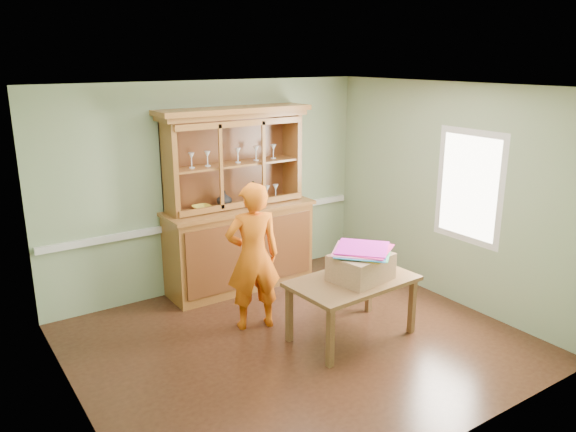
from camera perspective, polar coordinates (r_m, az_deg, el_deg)
floor at (r=6.22m, az=1.10°, el=-12.74°), size 4.50×4.50×0.00m
ceiling at (r=5.46m, az=1.26°, el=12.93°), size 4.50×4.50×0.00m
wall_back at (r=7.37m, az=-7.81°, el=2.97°), size 4.50×0.00×4.50m
wall_left at (r=4.84m, az=-21.30°, el=-5.00°), size 0.00×4.00×4.00m
wall_right at (r=7.19m, az=16.03°, el=2.16°), size 0.00×4.00×4.00m
wall_front at (r=4.32m, az=16.74°, el=-7.08°), size 4.50×0.00×4.50m
chair_rail at (r=7.46m, az=-7.59°, el=-0.43°), size 4.41×0.05×0.08m
framed_map at (r=5.06m, az=-22.08°, el=-1.78°), size 0.03×0.60×0.46m
window_panel at (r=6.96m, az=17.89°, el=2.83°), size 0.03×0.96×1.36m
china_hutch at (r=7.38m, az=-5.06°, el=-1.10°), size 2.02×0.67×2.37m
dining_table at (r=6.14m, az=6.56°, el=-7.10°), size 1.40×0.89×0.68m
cardboard_box at (r=6.06m, az=7.41°, el=-5.15°), size 0.68×0.58×0.28m
kite_stack at (r=6.05m, az=7.57°, el=-3.52°), size 0.75×0.75×0.05m
person at (r=6.25m, az=-3.57°, el=-4.13°), size 0.70×0.56×1.69m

